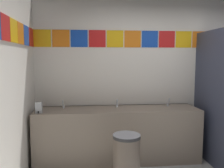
% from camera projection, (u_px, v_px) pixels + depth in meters
% --- Properties ---
extents(wall_back, '(4.40, 0.09, 2.63)m').
position_uv_depth(wall_back, '(165.00, 76.00, 4.07)').
color(wall_back, silver).
rests_on(wall_back, ground_plane).
extents(vanity_counter, '(2.55, 0.60, 0.84)m').
position_uv_depth(vanity_counter, '(118.00, 134.00, 3.74)').
color(vanity_counter, gray).
rests_on(vanity_counter, ground_plane).
extents(faucet_left, '(0.04, 0.10, 0.14)m').
position_uv_depth(faucet_left, '(63.00, 105.00, 3.70)').
color(faucet_left, silver).
rests_on(faucet_left, vanity_counter).
extents(faucet_center, '(0.04, 0.10, 0.14)m').
position_uv_depth(faucet_center, '(117.00, 104.00, 3.78)').
color(faucet_center, silver).
rests_on(faucet_center, vanity_counter).
extents(faucet_right, '(0.04, 0.10, 0.14)m').
position_uv_depth(faucet_right, '(168.00, 103.00, 3.87)').
color(faucet_right, silver).
rests_on(faucet_right, vanity_counter).
extents(soap_dispenser, '(0.09, 0.09, 0.16)m').
position_uv_depth(soap_dispenser, '(39.00, 108.00, 3.40)').
color(soap_dispenser, '#B7BABF').
rests_on(soap_dispenser, vanity_counter).
extents(trash_bin, '(0.35, 0.35, 0.68)m').
position_uv_depth(trash_bin, '(127.00, 161.00, 2.97)').
color(trash_bin, brown).
rests_on(trash_bin, ground_plane).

